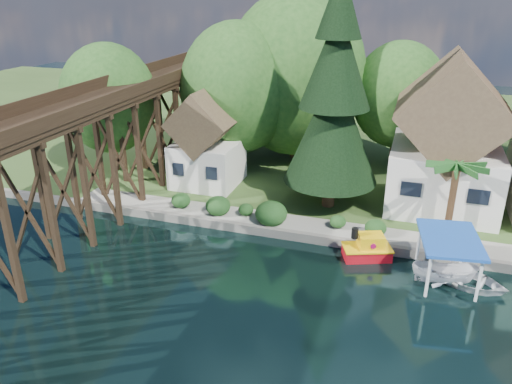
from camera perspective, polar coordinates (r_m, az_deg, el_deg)
ground at (r=26.40m, az=4.61°, el=-14.02°), size 140.00×140.00×0.00m
bank at (r=56.99m, az=12.82°, el=6.47°), size 140.00×52.00×0.50m
seawall at (r=32.57m, az=14.92°, el=-6.40°), size 60.00×0.40×0.62m
promenade at (r=33.64m, az=18.52°, el=-5.43°), size 50.00×2.60×0.06m
trestle_bridge at (r=34.61m, az=-19.57°, el=3.93°), size 4.12×44.18×9.30m
house_left at (r=38.24m, az=21.02°, el=5.13°), size 7.64×8.64×11.02m
shed at (r=40.24m, az=-5.62°, el=5.45°), size 5.09×5.40×7.85m
bg_trees at (r=42.89m, az=13.14°, el=10.84°), size 49.90×13.30×10.57m
shrubs at (r=34.49m, az=0.90°, el=-2.13°), size 15.76×2.47×1.70m
conifer at (r=34.96m, az=8.95°, el=10.43°), size 6.70×6.70×16.48m
palm_tree at (r=33.66m, az=22.00°, el=2.54°), size 4.87×4.87×5.23m
tugboat at (r=31.69m, az=12.65°, el=-6.35°), size 3.31×2.54×2.12m
boat_white_a at (r=30.85m, az=23.05°, el=-9.04°), size 5.14×4.39×0.90m
boat_canopy at (r=30.15m, az=20.91°, el=-7.68°), size 3.80×4.91×2.91m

